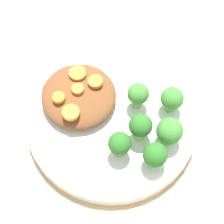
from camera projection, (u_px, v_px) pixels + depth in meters
The scene contains 14 objects.
ground_plane at pixel (112, 123), 0.58m from camera, with size 4.00×4.00×0.00m, color tan.
plate at pixel (112, 119), 0.57m from camera, with size 0.26×0.26×0.03m.
stew_mound at pixel (79, 96), 0.56m from camera, with size 0.11×0.11×0.03m, color brown.
broccoli_floret_0 at pixel (169, 132), 0.52m from camera, with size 0.04×0.04×0.05m.
broccoli_floret_1 at pixel (138, 95), 0.55m from camera, with size 0.03×0.03×0.05m.
broccoli_floret_2 at pixel (120, 144), 0.51m from camera, with size 0.03×0.03×0.05m.
broccoli_floret_3 at pixel (140, 127), 0.52m from camera, with size 0.03×0.03×0.05m.
broccoli_floret_4 at pixel (155, 155), 0.50m from camera, with size 0.03×0.03×0.05m.
broccoli_floret_5 at pixel (172, 99), 0.55m from camera, with size 0.03×0.03×0.05m.
carrot_slice_0 at pixel (71, 112), 0.53m from camera, with size 0.03×0.03×0.01m, color orange.
carrot_slice_1 at pixel (95, 82), 0.55m from camera, with size 0.02×0.02×0.01m, color orange.
carrot_slice_2 at pixel (78, 89), 0.55m from camera, with size 0.02×0.02×0.01m, color orange.
carrot_slice_3 at pixel (76, 75), 0.56m from camera, with size 0.03×0.03×0.01m, color orange.
carrot_slice_4 at pixel (59, 98), 0.54m from camera, with size 0.02×0.02×0.01m, color orange.
Camera 1 is at (-0.17, -0.19, 0.52)m, focal length 60.00 mm.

